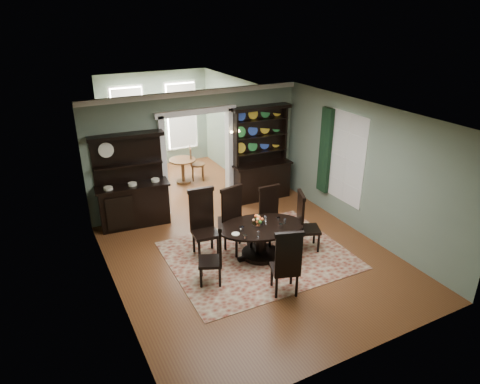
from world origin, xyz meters
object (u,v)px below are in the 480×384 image
object	(u,v)px
dining_table	(261,235)
parlor_table	(183,167)
welsh_dresser	(261,166)
sideboard	(133,194)

from	to	relation	value
dining_table	parlor_table	xyz separation A→B (m)	(-0.01, 4.58, -0.02)
dining_table	welsh_dresser	xyz separation A→B (m)	(1.50, 2.64, 0.41)
sideboard	parlor_table	xyz separation A→B (m)	(1.95, 1.93, -0.30)
dining_table	welsh_dresser	distance (m)	3.06
welsh_dresser	parlor_table	size ratio (longest dim) A/B	3.20
sideboard	welsh_dresser	size ratio (longest dim) A/B	0.89
sideboard	welsh_dresser	xyz separation A→B (m)	(3.46, -0.01, 0.13)
parlor_table	dining_table	bearing A→B (deg)	-89.92
sideboard	parlor_table	world-z (taller)	sideboard
parlor_table	sideboard	bearing A→B (deg)	-135.29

